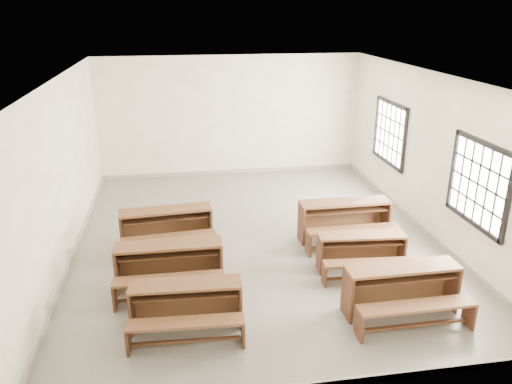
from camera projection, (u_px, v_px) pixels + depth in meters
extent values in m
plane|color=slate|center=(256.00, 239.00, 9.98)|extent=(8.50, 8.50, 0.00)
cube|color=white|center=(256.00, 78.00, 8.87)|extent=(7.00, 8.50, 0.05)
cube|color=white|center=(231.00, 116.00, 13.32)|extent=(7.00, 0.05, 3.20)
cube|color=white|center=(318.00, 273.00, 5.51)|extent=(7.00, 0.05, 3.20)
cube|color=white|center=(64.00, 172.00, 8.89)|extent=(0.05, 8.50, 3.20)
cube|color=white|center=(428.00, 154.00, 9.94)|extent=(0.05, 8.50, 3.20)
cube|color=gray|center=(232.00, 172.00, 13.87)|extent=(7.00, 0.04, 0.10)
cube|color=gray|center=(75.00, 249.00, 9.43)|extent=(0.04, 8.50, 0.10)
cube|color=gray|center=(419.00, 225.00, 10.48)|extent=(0.04, 8.50, 0.10)
cube|color=white|center=(479.00, 184.00, 8.28)|extent=(0.02, 1.50, 1.30)
cube|color=black|center=(485.00, 144.00, 8.03)|extent=(0.06, 1.62, 0.08)
cube|color=black|center=(472.00, 222.00, 8.51)|extent=(0.06, 1.62, 0.08)
cube|color=black|center=(508.00, 201.00, 7.54)|extent=(0.06, 0.08, 1.46)
cube|color=black|center=(453.00, 169.00, 9.00)|extent=(0.06, 0.08, 1.46)
cube|color=white|center=(390.00, 133.00, 11.60)|extent=(0.02, 1.50, 1.30)
cube|color=black|center=(392.00, 103.00, 11.36)|extent=(0.06, 1.62, 0.08)
cube|color=black|center=(387.00, 161.00, 11.84)|extent=(0.06, 1.62, 0.08)
cube|color=black|center=(404.00, 141.00, 10.87)|extent=(0.06, 0.08, 1.46)
cube|color=black|center=(377.00, 125.00, 12.33)|extent=(0.06, 0.08, 1.46)
cube|color=brown|center=(185.00, 284.00, 7.02)|extent=(1.60, 0.48, 0.04)
cube|color=brown|center=(187.00, 299.00, 7.31)|extent=(1.58, 0.12, 0.67)
cube|color=#4B2819|center=(132.00, 309.00, 7.06)|extent=(0.06, 0.40, 0.67)
cube|color=#4B2819|center=(240.00, 303.00, 7.22)|extent=(0.06, 0.40, 0.67)
cube|color=#4B2819|center=(186.00, 294.00, 7.05)|extent=(1.48, 0.37, 0.02)
cube|color=brown|center=(186.00, 323.00, 6.67)|extent=(1.60, 0.36, 0.04)
cube|color=#4B2819|center=(128.00, 339.00, 6.66)|extent=(0.05, 0.28, 0.38)
cube|color=#4B2819|center=(243.00, 332.00, 6.82)|extent=(0.05, 0.28, 0.38)
cube|color=#4B2819|center=(187.00, 341.00, 6.77)|extent=(1.46, 0.13, 0.04)
cube|color=brown|center=(168.00, 245.00, 8.05)|extent=(1.72, 0.45, 0.04)
cube|color=brown|center=(170.00, 260.00, 8.36)|extent=(1.72, 0.06, 0.73)
cube|color=#4B2819|center=(117.00, 270.00, 8.06)|extent=(0.05, 0.43, 0.73)
cube|color=#4B2819|center=(221.00, 262.00, 8.30)|extent=(0.05, 0.43, 0.73)
cube|color=#4B2819|center=(169.00, 254.00, 8.08)|extent=(1.59, 0.34, 0.02)
cube|color=brown|center=(169.00, 279.00, 7.67)|extent=(1.72, 0.32, 0.04)
cube|color=#4B2819|center=(115.00, 296.00, 7.63)|extent=(0.05, 0.30, 0.41)
cube|color=#4B2819|center=(224.00, 287.00, 7.87)|extent=(0.05, 0.30, 0.41)
cube|color=#4B2819|center=(170.00, 297.00, 7.78)|extent=(1.59, 0.07, 0.04)
cube|color=brown|center=(165.00, 210.00, 9.41)|extent=(1.75, 0.57, 0.04)
cube|color=brown|center=(166.00, 225.00, 9.72)|extent=(1.72, 0.18, 0.73)
cube|color=#4B2819|center=(121.00, 233.00, 9.36)|extent=(0.08, 0.43, 0.73)
cube|color=#4B2819|center=(210.00, 224.00, 9.74)|extent=(0.08, 0.43, 0.73)
cube|color=#4B2819|center=(166.00, 218.00, 9.44)|extent=(1.62, 0.45, 0.02)
cube|color=brown|center=(169.00, 237.00, 9.04)|extent=(1.74, 0.44, 0.04)
cube|color=#4B2819|center=(122.00, 254.00, 8.94)|extent=(0.07, 0.30, 0.41)
cube|color=#4B2819|center=(215.00, 244.00, 9.31)|extent=(0.07, 0.30, 0.41)
cube|color=#4B2819|center=(170.00, 253.00, 9.16)|extent=(1.59, 0.18, 0.04)
cube|color=brown|center=(403.00, 268.00, 7.36)|extent=(1.71, 0.44, 0.04)
cube|color=brown|center=(395.00, 284.00, 7.67)|extent=(1.71, 0.06, 0.73)
cube|color=#4B2819|center=(347.00, 295.00, 7.36)|extent=(0.05, 0.43, 0.73)
cube|color=#4B2819|center=(451.00, 285.00, 7.62)|extent=(0.05, 0.43, 0.73)
cube|color=#4B2819|center=(403.00, 277.00, 7.39)|extent=(1.58, 0.33, 0.02)
cube|color=brown|center=(417.00, 306.00, 6.99)|extent=(1.71, 0.31, 0.04)
cube|color=#4B2819|center=(359.00, 325.00, 6.93)|extent=(0.05, 0.30, 0.41)
cube|color=#4B2819|center=(469.00, 314.00, 7.20)|extent=(0.05, 0.30, 0.41)
cube|color=#4B2819|center=(414.00, 325.00, 7.10)|extent=(1.58, 0.07, 0.04)
cube|color=brown|center=(362.00, 235.00, 8.60)|extent=(1.53, 0.50, 0.04)
cube|color=brown|center=(358.00, 248.00, 8.88)|extent=(1.50, 0.16, 0.64)
cube|color=#4B2819|center=(319.00, 254.00, 8.67)|extent=(0.07, 0.38, 0.64)
cube|color=#4B2819|center=(402.00, 251.00, 8.77)|extent=(0.07, 0.38, 0.64)
cube|color=#4B2819|center=(362.00, 243.00, 8.63)|extent=(1.41, 0.40, 0.02)
cube|color=brown|center=(369.00, 263.00, 8.27)|extent=(1.52, 0.39, 0.04)
cube|color=#4B2819|center=(324.00, 275.00, 8.29)|extent=(0.06, 0.27, 0.36)
cube|color=#4B2819|center=(410.00, 271.00, 8.39)|extent=(0.06, 0.27, 0.36)
cube|color=#4B2819|center=(367.00, 277.00, 8.37)|extent=(1.39, 0.16, 0.04)
cube|color=brown|center=(345.00, 202.00, 9.73)|extent=(1.78, 0.45, 0.04)
cube|color=brown|center=(341.00, 217.00, 10.05)|extent=(1.78, 0.05, 0.76)
cube|color=#4B2819|center=(301.00, 224.00, 9.73)|extent=(0.05, 0.44, 0.76)
cube|color=#4B2819|center=(385.00, 218.00, 10.00)|extent=(0.05, 0.44, 0.76)
cube|color=#4B2819|center=(345.00, 210.00, 9.76)|extent=(1.65, 0.34, 0.02)
cube|color=brown|center=(354.00, 229.00, 9.34)|extent=(1.78, 0.32, 0.04)
cube|color=#4B2819|center=(308.00, 244.00, 9.29)|extent=(0.05, 0.31, 0.42)
cube|color=#4B2819|center=(396.00, 237.00, 9.56)|extent=(0.05, 0.31, 0.42)
cube|color=#4B2819|center=(352.00, 245.00, 9.46)|extent=(1.65, 0.06, 0.04)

